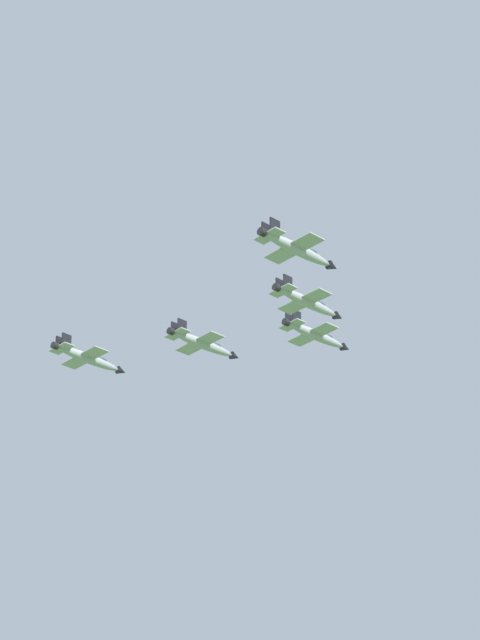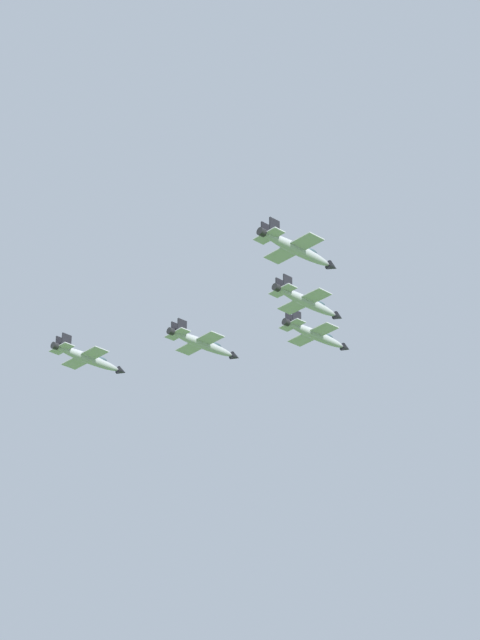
{
  "view_description": "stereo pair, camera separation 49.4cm",
  "coord_description": "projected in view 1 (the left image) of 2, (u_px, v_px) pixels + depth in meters",
  "views": [
    {
      "loc": [
        244.46,
        -53.33,
        24.1
      ],
      "look_at": [
        8.3,
        -8.24,
        150.64
      ],
      "focal_mm": 81.97,
      "sensor_mm": 36.0,
      "label": 1
    },
    {
      "loc": [
        244.55,
        -52.84,
        24.1
      ],
      "look_at": [
        8.3,
        -8.24,
        150.64
      ],
      "focal_mm": 81.97,
      "sensor_mm": 36.0,
      "label": 2
    }
  ],
  "objects": [
    {
      "name": "jet_lead",
      "position": [
        316.0,
        335.0,
        285.71
      ],
      "size": [
        11.87,
        16.36,
        3.81
      ],
      "rotation": [
        0.0,
        0.0,
        2.12
      ],
      "color": "#9EA3A8"
    },
    {
      "name": "jet_left_wingman",
      "position": [
        203.0,
        344.0,
        283.74
      ],
      "size": [
        11.7,
        16.35,
        3.8
      ],
      "rotation": [
        0.0,
        0.0,
        2.11
      ],
      "color": "#9EA3A8"
    },
    {
      "name": "jet_right_wingman",
      "position": [
        307.0,
        302.0,
        264.17
      ],
      "size": [
        11.92,
        15.88,
        3.73
      ],
      "rotation": [
        0.0,
        0.0,
        2.15
      ],
      "color": "#9EA3A8"
    },
    {
      "name": "jet_left_outer",
      "position": [
        88.0,
        358.0,
        281.22
      ],
      "size": [
        11.87,
        16.02,
        3.75
      ],
      "rotation": [
        0.0,
        0.0,
        2.14
      ],
      "color": "#9EA3A8"
    },
    {
      "name": "jet_right_outer",
      "position": [
        297.0,
        249.0,
        243.88
      ],
      "size": [
        12.15,
        16.46,
        3.85
      ],
      "rotation": [
        0.0,
        0.0,
        2.13
      ],
      "color": "#9EA3A8"
    }
  ]
}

